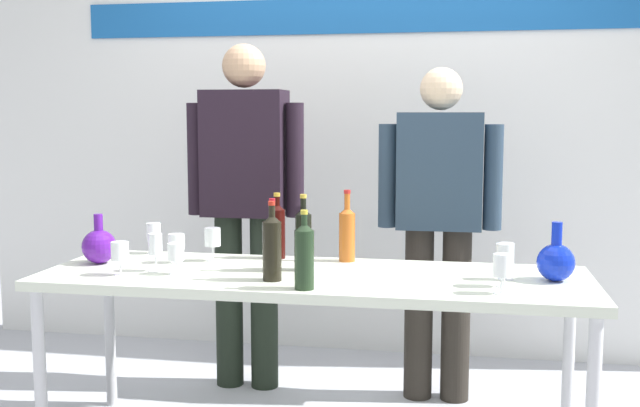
# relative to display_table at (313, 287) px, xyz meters

# --- Properties ---
(back_wall) EXTENTS (4.70, 0.11, 3.00)m
(back_wall) POSITION_rel_display_table_xyz_m (0.00, 1.44, 0.80)
(back_wall) COLOR white
(back_wall) RESTS_ON ground
(display_table) EXTENTS (2.24, 0.72, 0.76)m
(display_table) POSITION_rel_display_table_xyz_m (0.00, 0.00, 0.00)
(display_table) COLOR silver
(display_table) RESTS_ON ground
(decanter_blue_left) EXTENTS (0.15, 0.15, 0.22)m
(decanter_blue_left) POSITION_rel_display_table_xyz_m (-0.96, 0.03, 0.14)
(decanter_blue_left) COLOR #53188F
(decanter_blue_left) RESTS_ON display_table
(decanter_blue_right) EXTENTS (0.15, 0.15, 0.23)m
(decanter_blue_right) POSITION_rel_display_table_xyz_m (0.96, 0.03, 0.14)
(decanter_blue_right) COLOR #0F28BA
(decanter_blue_right) RESTS_ON display_table
(presenter_left) EXTENTS (0.61, 0.22, 1.75)m
(presenter_left) POSITION_rel_display_table_xyz_m (-0.49, 0.69, 0.31)
(presenter_left) COLOR black
(presenter_left) RESTS_ON ground
(presenter_right) EXTENTS (0.59, 0.22, 1.63)m
(presenter_right) POSITION_rel_display_table_xyz_m (0.49, 0.69, 0.23)
(presenter_right) COLOR black
(presenter_right) RESTS_ON ground
(wine_bottle_0) EXTENTS (0.07, 0.07, 0.32)m
(wine_bottle_0) POSITION_rel_display_table_xyz_m (0.10, 0.29, 0.19)
(wine_bottle_0) COLOR #CB6221
(wine_bottle_0) RESTS_ON display_table
(wine_bottle_1) EXTENTS (0.07, 0.07, 0.32)m
(wine_bottle_1) POSITION_rel_display_table_xyz_m (-0.05, 0.06, 0.20)
(wine_bottle_1) COLOR black
(wine_bottle_1) RESTS_ON display_table
(wine_bottle_2) EXTENTS (0.07, 0.07, 0.30)m
(wine_bottle_2) POSITION_rel_display_table_xyz_m (0.02, -0.28, 0.19)
(wine_bottle_2) COLOR #1D301B
(wine_bottle_2) RESTS_ON display_table
(wine_bottle_3) EXTENTS (0.07, 0.07, 0.30)m
(wine_bottle_3) POSITION_rel_display_table_xyz_m (-0.22, 0.30, 0.19)
(wine_bottle_3) COLOR black
(wine_bottle_3) RESTS_ON display_table
(wine_bottle_4) EXTENTS (0.07, 0.07, 0.31)m
(wine_bottle_4) POSITION_rel_display_table_xyz_m (-0.13, -0.16, 0.20)
(wine_bottle_4) COLOR black
(wine_bottle_4) RESTS_ON display_table
(wine_bottle_5) EXTENTS (0.07, 0.07, 0.30)m
(wine_bottle_5) POSITION_rel_display_table_xyz_m (-0.18, 0.02, 0.18)
(wine_bottle_5) COLOR #1B3716
(wine_bottle_5) RESTS_ON display_table
(wine_glass_left_0) EXTENTS (0.07, 0.07, 0.15)m
(wine_glass_left_0) POSITION_rel_display_table_xyz_m (-0.49, 0.18, 0.16)
(wine_glass_left_0) COLOR white
(wine_glass_left_0) RESTS_ON display_table
(wine_glass_left_1) EXTENTS (0.07, 0.07, 0.13)m
(wine_glass_left_1) POSITION_rel_display_table_xyz_m (-0.55, -0.12, 0.15)
(wine_glass_left_1) COLOR white
(wine_glass_left_1) RESTS_ON display_table
(wine_glass_left_2) EXTENTS (0.07, 0.07, 0.13)m
(wine_glass_left_2) POSITION_rel_display_table_xyz_m (-0.63, 0.11, 0.15)
(wine_glass_left_2) COLOR white
(wine_glass_left_2) RESTS_ON display_table
(wine_glass_left_3) EXTENTS (0.07, 0.07, 0.14)m
(wine_glass_left_3) POSITION_rel_display_table_xyz_m (-0.82, 0.30, 0.16)
(wine_glass_left_3) COLOR white
(wine_glass_left_3) RESTS_ON display_table
(wine_glass_left_4) EXTENTS (0.06, 0.06, 0.16)m
(wine_glass_left_4) POSITION_rel_display_table_xyz_m (-0.65, -0.07, 0.17)
(wine_glass_left_4) COLOR white
(wine_glass_left_4) RESTS_ON display_table
(wine_glass_left_5) EXTENTS (0.07, 0.07, 0.14)m
(wine_glass_left_5) POSITION_rel_display_table_xyz_m (-0.76, -0.18, 0.16)
(wine_glass_left_5) COLOR white
(wine_glass_left_5) RESTS_ON display_table
(wine_glass_right_0) EXTENTS (0.07, 0.07, 0.15)m
(wine_glass_right_0) POSITION_rel_display_table_xyz_m (0.74, -0.22, 0.16)
(wine_glass_right_0) COLOR white
(wine_glass_right_0) RESTS_ON display_table
(wine_glass_right_1) EXTENTS (0.07, 0.07, 0.16)m
(wine_glass_right_1) POSITION_rel_display_table_xyz_m (0.76, -0.10, 0.17)
(wine_glass_right_1) COLOR white
(wine_glass_right_1) RESTS_ON display_table
(wine_glass_right_2) EXTENTS (0.06, 0.06, 0.15)m
(wine_glass_right_2) POSITION_rel_display_table_xyz_m (0.77, 0.03, 0.16)
(wine_glass_right_2) COLOR white
(wine_glass_right_2) RESTS_ON display_table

